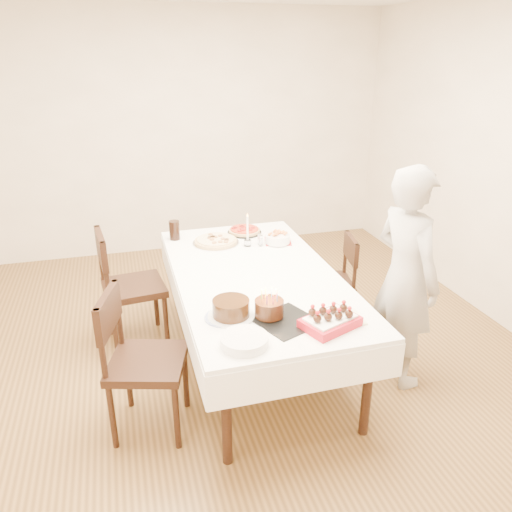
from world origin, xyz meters
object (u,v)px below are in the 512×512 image
object	(u,v)px
person	(405,278)
cola_glass	(174,230)
chair_left_dessert	(148,363)
pizza_pepperoni	(244,231)
chair_right_savory	(328,283)
pasta_bowl	(278,239)
pizza_white	(216,241)
chair_left_savory	(134,287)
dining_table	(256,319)
taper_candle	(248,230)
strawberry_box	(330,321)
birthday_cake	(269,303)
layer_cake	(231,309)

from	to	relation	value
person	cola_glass	world-z (taller)	person
chair_left_dessert	pizza_pepperoni	xyz separation A→B (m)	(0.97, 1.36, 0.29)
chair_right_savory	pasta_bowl	world-z (taller)	chair_right_savory
chair_left_dessert	pizza_white	distance (m)	1.39
chair_left_savory	chair_right_savory	bearing A→B (deg)	166.48
dining_table	pizza_pepperoni	distance (m)	0.95
pasta_bowl	taper_candle	distance (m)	0.27
dining_table	chair_right_savory	size ratio (longest dim) A/B	2.57
cola_glass	strawberry_box	size ratio (longest dim) A/B	0.50
chair_right_savory	pizza_white	xyz separation A→B (m)	(-0.89, 0.32, 0.36)
dining_table	taper_candle	world-z (taller)	taper_candle
chair_right_savory	pizza_white	distance (m)	1.01
dining_table	pizza_pepperoni	bearing A→B (deg)	80.98
cola_glass	birthday_cake	world-z (taller)	birthday_cake
chair_left_dessert	pizza_pepperoni	world-z (taller)	chair_left_dessert
pizza_white	dining_table	bearing A→B (deg)	-76.63
chair_left_savory	cola_glass	world-z (taller)	chair_left_savory
strawberry_box	taper_candle	bearing A→B (deg)	95.45
taper_candle	birthday_cake	xyz separation A→B (m)	(-0.18, -1.17, -0.05)
cola_glass	chair_left_dessert	bearing A→B (deg)	-104.71
chair_right_savory	birthday_cake	distance (m)	1.35
chair_left_dessert	pizza_white	bearing A→B (deg)	-103.55
cola_glass	chair_left_savory	bearing A→B (deg)	-140.64
chair_left_dessert	pasta_bowl	size ratio (longest dim) A/B	4.71
dining_table	birthday_cake	bearing A→B (deg)	-98.58
chair_left_savory	pizza_pepperoni	bearing A→B (deg)	-169.50
layer_cake	chair_right_savory	bearing A→B (deg)	40.97
pasta_bowl	strawberry_box	size ratio (longest dim) A/B	0.62
chair_right_savory	taper_candle	xyz separation A→B (m)	(-0.65, 0.20, 0.48)
pizza_pepperoni	strawberry_box	world-z (taller)	strawberry_box
pasta_bowl	strawberry_box	distance (m)	1.37
person	pizza_pepperoni	size ratio (longest dim) A/B	5.34
chair_left_dessert	strawberry_box	distance (m)	1.14
chair_left_savory	dining_table	bearing A→B (deg)	140.94
person	cola_glass	size ratio (longest dim) A/B	9.71
dining_table	chair_right_savory	distance (m)	0.82
birthday_cake	taper_candle	bearing A→B (deg)	81.39
chair_left_savory	strawberry_box	size ratio (longest dim) A/B	3.02
pizza_white	chair_left_savory	bearing A→B (deg)	-170.24
pizza_white	chair_right_savory	bearing A→B (deg)	-19.53
chair_right_savory	person	distance (m)	0.90
pizza_pepperoni	strawberry_box	size ratio (longest dim) A/B	0.91
pasta_bowl	cola_glass	world-z (taller)	cola_glass
person	taper_candle	distance (m)	1.31
dining_table	strawberry_box	world-z (taller)	strawberry_box
pasta_bowl	taper_candle	xyz separation A→B (m)	(-0.25, 0.01, 0.10)
birthday_cake	layer_cake	bearing A→B (deg)	164.34
cola_glass	layer_cake	world-z (taller)	cola_glass
chair_left_savory	chair_left_dessert	xyz separation A→B (m)	(0.02, -1.05, -0.02)
chair_left_dessert	person	distance (m)	1.81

